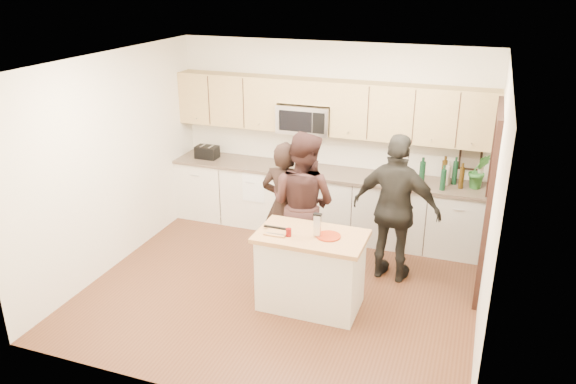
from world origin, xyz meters
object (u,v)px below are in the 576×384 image
(island, at_px, (311,270))
(woman_center, at_px, (303,204))
(woman_left, at_px, (285,206))
(woman_right, at_px, (396,209))
(toaster, at_px, (207,152))

(island, relative_size, woman_center, 0.66)
(island, bearing_deg, woman_center, 115.15)
(woman_left, relative_size, woman_center, 0.92)
(island, distance_m, woman_left, 1.04)
(island, height_order, woman_center, woman_center)
(island, relative_size, woman_right, 0.65)
(toaster, height_order, woman_right, woman_right)
(toaster, xyz_separation_m, woman_left, (1.67, -1.15, -0.19))
(toaster, relative_size, woman_right, 0.18)
(toaster, bearing_deg, woman_left, -34.55)
(woman_left, bearing_deg, woman_center, 177.94)
(woman_left, distance_m, woman_center, 0.25)
(island, relative_size, toaster, 3.66)
(island, bearing_deg, woman_right, 51.81)
(island, distance_m, toaster, 3.03)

